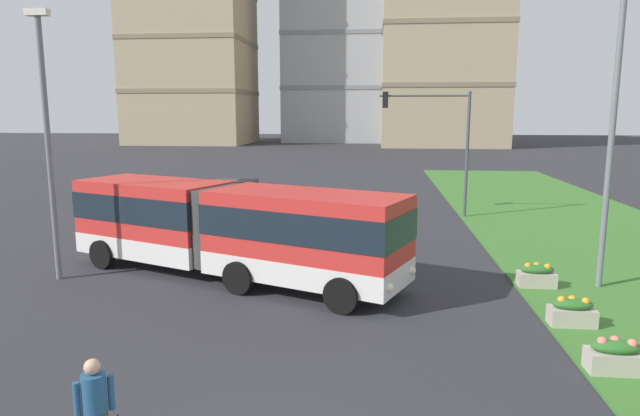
{
  "coord_description": "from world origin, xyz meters",
  "views": [
    {
      "loc": [
        1.69,
        -6.49,
        5.34
      ],
      "look_at": [
        -0.14,
        11.53,
        2.2
      ],
      "focal_mm": 31.08,
      "sensor_mm": 36.0,
      "label": 1
    }
  ],
  "objects": [
    {
      "name": "articulated_bus",
      "position": [
        -2.99,
        10.62,
        1.65
      ],
      "size": [
        11.82,
        6.84,
        3.0
      ],
      "color": "red",
      "rests_on": "ground"
    },
    {
      "name": "car_silver_hatch",
      "position": [
        -6.04,
        23.6,
        0.75
      ],
      "size": [
        4.49,
        2.2,
        1.58
      ],
      "color": "#B7BABF",
      "rests_on": "ground"
    },
    {
      "name": "pedestrian_crossing",
      "position": [
        -2.45,
        0.8,
        1.0
      ],
      "size": [
        0.49,
        0.37,
        1.74
      ],
      "color": "#4C4238",
      "rests_on": "ground"
    },
    {
      "name": "flower_planter_1",
      "position": [
        6.63,
        4.71,
        0.43
      ],
      "size": [
        1.1,
        0.56,
        0.74
      ],
      "color": "#B7AD9E",
      "rests_on": "grass_median"
    },
    {
      "name": "flower_planter_2",
      "position": [
        6.63,
        7.26,
        0.43
      ],
      "size": [
        1.1,
        0.56,
        0.74
      ],
      "color": "#B7AD9E",
      "rests_on": "grass_median"
    },
    {
      "name": "flower_planter_3",
      "position": [
        6.63,
        10.39,
        0.43
      ],
      "size": [
        1.1,
        0.56,
        0.74
      ],
      "color": "#B7AD9E",
      "rests_on": "grass_median"
    },
    {
      "name": "traffic_light_far_right",
      "position": [
        4.78,
        22.0,
        4.38
      ],
      "size": [
        4.52,
        0.28,
        6.35
      ],
      "color": "#474C51",
      "rests_on": "ground"
    },
    {
      "name": "streetlight_left",
      "position": [
        -8.5,
        9.88,
        4.64
      ],
      "size": [
        0.7,
        0.28,
        8.39
      ],
      "color": "slate",
      "rests_on": "ground"
    },
    {
      "name": "streetlight_median",
      "position": [
        8.53,
        10.58,
        4.94
      ],
      "size": [
        0.7,
        0.28,
        9.0
      ],
      "color": "slate",
      "rests_on": "ground"
    },
    {
      "name": "apartment_tower_west",
      "position": [
        -30.0,
        88.11,
        20.84
      ],
      "size": [
        19.5,
        17.51,
        41.63
      ],
      "color": "tan",
      "rests_on": "ground"
    },
    {
      "name": "apartment_tower_westcentre",
      "position": [
        -5.99,
        97.22,
        22.88
      ],
      "size": [
        18.22,
        15.51,
        45.71
      ],
      "color": "#9EA3AD",
      "rests_on": "ground"
    },
    {
      "name": "apartment_tower_centre",
      "position": [
        11.86,
        85.8,
        17.9
      ],
      "size": [
        19.14,
        17.93,
        35.75
      ],
      "color": "tan",
      "rests_on": "ground"
    }
  ]
}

